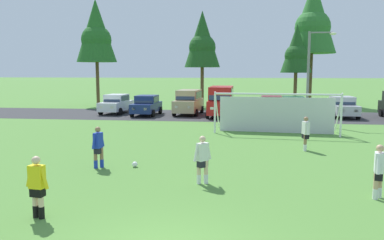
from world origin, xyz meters
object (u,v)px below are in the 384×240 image
object	(u,v)px
parked_car_slot_center	(221,101)
player_striker_near	(202,160)
player_midfield_center	(98,147)
parked_car_slot_left	(147,105)
parked_car_slot_far_right	(342,107)
parked_car_slot_far_left	(116,104)
soccer_ball	(135,164)
soccer_goal	(276,112)
referee	(37,187)
street_lamp	(311,76)
player_defender_far	(306,134)
player_winger_left	(379,172)
parked_car_slot_center_right	(271,106)
parked_car_slot_center_left	(189,102)
parked_car_slot_right	(293,107)

from	to	relation	value
parked_car_slot_center	player_striker_near	bearing A→B (deg)	-89.04
player_midfield_center	parked_car_slot_left	world-z (taller)	parked_car_slot_left
parked_car_slot_far_right	parked_car_slot_far_left	bearing A→B (deg)	178.68
soccer_ball	soccer_goal	size ratio (longest dim) A/B	0.03
referee	street_lamp	bearing A→B (deg)	62.32
soccer_ball	parked_car_slot_center	size ratio (longest dim) A/B	0.05
soccer_ball	parked_car_slot_center	bearing A→B (deg)	81.62
player_defender_far	parked_car_slot_far_left	world-z (taller)	parked_car_slot_far_left
parked_car_slot_far_right	soccer_ball	bearing A→B (deg)	-124.57
soccer_ball	parked_car_slot_left	bearing A→B (deg)	102.50
player_striker_near	parked_car_slot_far_left	size ratio (longest dim) A/B	0.38
soccer_ball	parked_car_slot_center	distance (m)	17.65
referee	player_midfield_center	world-z (taller)	same
player_striker_near	parked_car_slot_left	size ratio (longest dim) A/B	0.39
player_striker_near	street_lamp	world-z (taller)	street_lamp
player_striker_near	player_winger_left	xyz separation A→B (m)	(5.34, -0.84, 0.00)
soccer_goal	player_striker_near	size ratio (longest dim) A/B	4.61
player_striker_near	parked_car_slot_far_right	size ratio (longest dim) A/B	0.39
parked_car_slot_far_right	parked_car_slot_center	bearing A→B (deg)	-175.78
player_midfield_center	street_lamp	distance (m)	17.91
parked_car_slot_far_left	parked_car_slot_center_right	xyz separation A→B (m)	(13.71, -0.46, 0.00)
referee	parked_car_slot_center_left	size ratio (longest dim) A/B	0.35
parked_car_slot_left	parked_car_slot_far_right	world-z (taller)	same
referee	player_striker_near	distance (m)	5.28
referee	parked_car_slot_far_left	distance (m)	24.76
parked_car_slot_far_left	parked_car_slot_right	size ratio (longest dim) A/B	1.01
parked_car_slot_left	parked_car_slot_far_right	distance (m)	16.41
soccer_ball	player_winger_left	size ratio (longest dim) A/B	0.13
referee	parked_car_slot_center	bearing A→B (deg)	81.06
player_defender_far	parked_car_slot_center_left	xyz separation A→B (m)	(-7.62, 14.53, 0.29)
soccer_goal	referee	bearing A→B (deg)	-116.55
soccer_ball	player_defender_far	bearing A→B (deg)	29.53
player_striker_near	parked_car_slot_left	distance (m)	20.58
parked_car_slot_left	parked_car_slot_far_right	xyz separation A→B (m)	(16.40, 0.62, 0.00)
parked_car_slot_far_left	parked_car_slot_right	xyz separation A→B (m)	(15.43, -1.19, 0.00)
player_striker_near	parked_car_slot_center_right	xyz separation A→B (m)	(3.86, 20.03, 0.05)
player_midfield_center	parked_car_slot_left	distance (m)	18.00
referee	player_defender_far	xyz separation A→B (m)	(8.28, 9.54, 0.00)
parked_car_slot_left	parked_car_slot_center_right	bearing A→B (deg)	3.25
player_striker_near	player_defender_far	bearing A→B (deg)	53.98
player_defender_far	parked_car_slot_left	world-z (taller)	parked_car_slot_left
player_midfield_center	player_winger_left	distance (m)	9.92
referee	parked_car_slot_center_right	distance (m)	24.83
parked_car_slot_right	player_defender_far	bearing A→B (deg)	-95.24
player_striker_near	soccer_ball	bearing A→B (deg)	146.81
parked_car_slot_left	parked_car_slot_far_right	size ratio (longest dim) A/B	1.01
parked_car_slot_far_right	parked_car_slot_center_right	bearing A→B (deg)	-179.84
player_defender_far	parked_car_slot_far_left	distance (m)	20.30
referee	parked_car_slot_far_right	world-z (taller)	parked_car_slot_far_right
soccer_goal	player_winger_left	xyz separation A→B (m)	(1.92, -11.98, -0.47)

